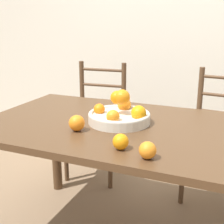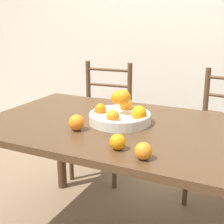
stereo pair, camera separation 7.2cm
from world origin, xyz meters
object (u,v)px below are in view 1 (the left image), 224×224
object	(u,v)px
fruit_bowl	(120,114)
orange_loose_1	(121,142)
chair_right	(219,137)
orange_loose_2	(77,123)
chair_left	(97,121)
orange_loose_0	(148,150)

from	to	relation	value
fruit_bowl	orange_loose_1	world-z (taller)	fruit_bowl
orange_loose_1	chair_right	bearing A→B (deg)	72.02
orange_loose_1	orange_loose_2	size ratio (longest dim) A/B	0.86
orange_loose_2	orange_loose_1	bearing A→B (deg)	-24.91
chair_left	chair_right	world-z (taller)	same
fruit_bowl	orange_loose_0	bearing A→B (deg)	-54.81
fruit_bowl	orange_loose_1	xyz separation A→B (m)	(0.14, -0.34, -0.01)
orange_loose_2	chair_right	xyz separation A→B (m)	(0.64, 0.94, -0.31)
orange_loose_0	orange_loose_1	size ratio (longest dim) A/B	1.02
fruit_bowl	chair_left	distance (m)	0.94
fruit_bowl	chair_right	bearing A→B (deg)	56.42
orange_loose_1	chair_left	size ratio (longest dim) A/B	0.07
orange_loose_2	chair_left	world-z (taller)	chair_left
orange_loose_1	orange_loose_2	world-z (taller)	orange_loose_2
orange_loose_1	chair_left	bearing A→B (deg)	120.40
orange_loose_0	chair_right	world-z (taller)	chair_right
fruit_bowl	chair_left	size ratio (longest dim) A/B	0.36
orange_loose_0	orange_loose_1	bearing A→B (deg)	161.28
orange_loose_1	orange_loose_2	distance (m)	0.32
orange_loose_0	chair_left	bearing A→B (deg)	124.33
orange_loose_1	chair_left	xyz separation A→B (m)	(-0.63, 1.07, -0.30)
fruit_bowl	orange_loose_0	size ratio (longest dim) A/B	4.70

